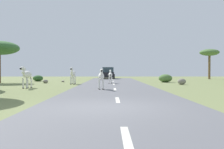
{
  "coord_description": "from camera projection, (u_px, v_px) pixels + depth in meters",
  "views": [
    {
      "loc": [
        0.18,
        -8.4,
        1.29
      ],
      "look_at": [
        0.3,
        13.0,
        0.94
      ],
      "focal_mm": 39.81,
      "sensor_mm": 36.0,
      "label": 1
    }
  ],
  "objects": [
    {
      "name": "rock_0",
      "position": [
        182.0,
        82.0,
        22.63
      ],
      "size": [
        0.75,
        0.65,
        0.56
      ],
      "primitive_type": "ellipsoid",
      "color": "gray",
      "rests_on": "ground_plane"
    },
    {
      "name": "rock_3",
      "position": [
        46.0,
        81.0,
        24.99
      ],
      "size": [
        0.52,
        0.48,
        0.37
      ],
      "primitive_type": "ellipsoid",
      "color": "gray",
      "rests_on": "ground_plane"
    },
    {
      "name": "zebra_3",
      "position": [
        27.0,
        75.0,
        18.0
      ],
      "size": [
        0.57,
        1.73,
        1.64
      ],
      "rotation": [
        0.0,
        0.0,
        3.03
      ],
      "color": "silver",
      "rests_on": "ground_plane"
    },
    {
      "name": "road",
      "position": [
        119.0,
        108.0,
        8.42
      ],
      "size": [
        6.0,
        64.0,
        0.05
      ],
      "primitive_type": "cube",
      "color": "slate",
      "rests_on": "ground_plane"
    },
    {
      "name": "zebra_4",
      "position": [
        110.0,
        75.0,
        23.96
      ],
      "size": [
        0.4,
        1.44,
        1.35
      ],
      "rotation": [
        0.0,
        0.0,
        0.02
      ],
      "color": "silver",
      "rests_on": "road"
    },
    {
      "name": "zebra_1",
      "position": [
        73.0,
        74.0,
        23.16
      ],
      "size": [
        0.48,
        1.75,
        1.65
      ],
      "rotation": [
        0.0,
        0.0,
        3.12
      ],
      "color": "silver",
      "rests_on": "ground_plane"
    },
    {
      "name": "bush_2",
      "position": [
        38.0,
        78.0,
        29.66
      ],
      "size": [
        1.2,
        1.08,
        0.72
      ],
      "primitive_type": "ellipsoid",
      "color": "#2D5628",
      "rests_on": "ground_plane"
    },
    {
      "name": "car_0",
      "position": [
        108.0,
        73.0,
        37.75
      ],
      "size": [
        2.08,
        4.37,
        1.74
      ],
      "rotation": [
        0.0,
        0.0,
        3.12
      ],
      "color": "black",
      "rests_on": "road"
    },
    {
      "name": "bush_0",
      "position": [
        165.0,
        78.0,
        27.12
      ],
      "size": [
        1.47,
        1.32,
        0.88
      ],
      "primitive_type": "ellipsoid",
      "color": "#4C7038",
      "rests_on": "ground_plane"
    },
    {
      "name": "lane_markings",
      "position": [
        120.0,
        112.0,
        7.42
      ],
      "size": [
        0.16,
        56.0,
        0.01
      ],
      "color": "silver",
      "rests_on": "road"
    },
    {
      "name": "tree_1",
      "position": [
        209.0,
        53.0,
        36.93
      ],
      "size": [
        2.84,
        2.84,
        4.49
      ],
      "color": "brown",
      "rests_on": "ground_plane"
    },
    {
      "name": "ground_plane",
      "position": [
        105.0,
        108.0,
        8.42
      ],
      "size": [
        90.0,
        90.0,
        0.0
      ],
      "primitive_type": "plane",
      "color": "olive"
    },
    {
      "name": "zebra_0",
      "position": [
        101.0,
        77.0,
        16.22
      ],
      "size": [
        0.46,
        1.49,
        1.4
      ],
      "rotation": [
        0.0,
        0.0,
        3.22
      ],
      "color": "silver",
      "rests_on": "road"
    },
    {
      "name": "rock_4",
      "position": [
        63.0,
        81.0,
        27.61
      ],
      "size": [
        0.37,
        0.4,
        0.19
      ],
      "primitive_type": "ellipsoid",
      "color": "gray",
      "rests_on": "ground_plane"
    }
  ]
}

